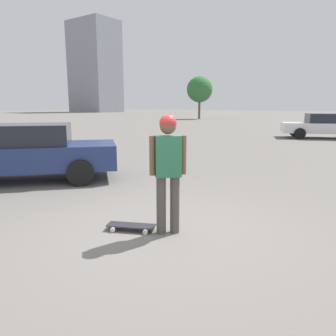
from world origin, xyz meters
name	(u,v)px	position (x,y,z in m)	size (l,w,h in m)	color
ground_plane	(168,233)	(0.00, 0.00, 0.00)	(220.00, 220.00, 0.00)	slate
person	(168,163)	(0.00, 0.00, 1.08)	(0.41, 0.42, 1.80)	#4C4742
skateboard	(131,226)	(0.52, 0.26, 0.07)	(0.78, 0.53, 0.09)	#232328
car_parked_near	(24,152)	(5.03, -0.68, 0.75)	(4.35, 4.59, 1.45)	navy
car_parked_far	(324,126)	(1.18, -17.19, 0.74)	(4.93, 3.54, 1.44)	silver
building_block_distant	(95,67)	(69.17, -60.59, 12.21)	(12.52, 9.37, 24.41)	gray
tree_distant	(200,89)	(21.09, -36.46, 4.06)	(3.57, 3.57, 5.85)	brown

